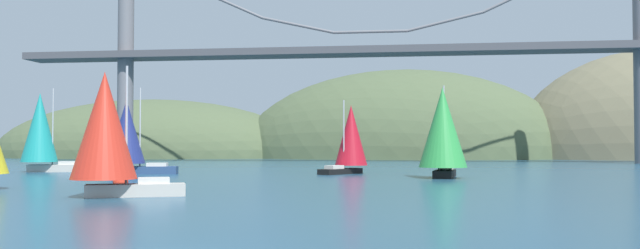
# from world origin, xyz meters

# --- Properties ---
(headland_left) EXTENTS (77.81, 44.00, 27.75)m
(headland_left) POSITION_xyz_m (-55.00, 135.00, 0.00)
(headland_left) COLOR #4C5B3D
(headland_left) RESTS_ON ground_plane
(headland_center) EXTENTS (75.70, 44.00, 40.23)m
(headland_center) POSITION_xyz_m (5.00, 135.00, 0.00)
(headland_center) COLOR #4C5B3D
(headland_center) RESTS_ON ground_plane
(suspension_bridge) EXTENTS (123.23, 6.00, 39.46)m
(suspension_bridge) POSITION_xyz_m (-0.00, 95.00, 19.29)
(suspension_bridge) COLOR slate
(suspension_bridge) RESTS_ON ground_plane
(sailboat_teal_sail) EXTENTS (7.61, 4.79, 9.28)m
(sailboat_teal_sail) POSITION_xyz_m (-33.93, 51.80, 4.62)
(sailboat_teal_sail) COLOR #B7B2A8
(sailboat_teal_sail) RESTS_ON ground_plane
(sailboat_crimson_sail) EXTENTS (5.43, 6.73, 7.62)m
(sailboat_crimson_sail) POSITION_xyz_m (0.36, 52.38, 3.74)
(sailboat_crimson_sail) COLOR black
(sailboat_crimson_sail) RESTS_ON ground_plane
(sailboat_green_sail) EXTENTS (4.85, 7.27, 8.40)m
(sailboat_green_sail) POSITION_xyz_m (9.45, 43.63, 4.33)
(sailboat_green_sail) COLOR black
(sailboat_green_sail) RESTS_ON ground_plane
(sailboat_navy_sail) EXTENTS (7.50, 4.54, 8.85)m
(sailboat_navy_sail) POSITION_xyz_m (-21.99, 47.77, 3.98)
(sailboat_navy_sail) COLOR navy
(sailboat_navy_sail) RESTS_ON ground_plane
(sailboat_scarlet_sail) EXTENTS (6.90, 4.87, 7.55)m
(sailboat_scarlet_sail) POSITION_xyz_m (-10.68, 19.46, 3.85)
(sailboat_scarlet_sail) COLOR #B7B2A8
(sailboat_scarlet_sail) RESTS_ON ground_plane
(channel_buoy) EXTENTS (1.10, 1.10, 2.64)m
(channel_buoy) POSITION_xyz_m (-14.29, 29.24, 0.37)
(channel_buoy) COLOR red
(channel_buoy) RESTS_ON ground_plane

